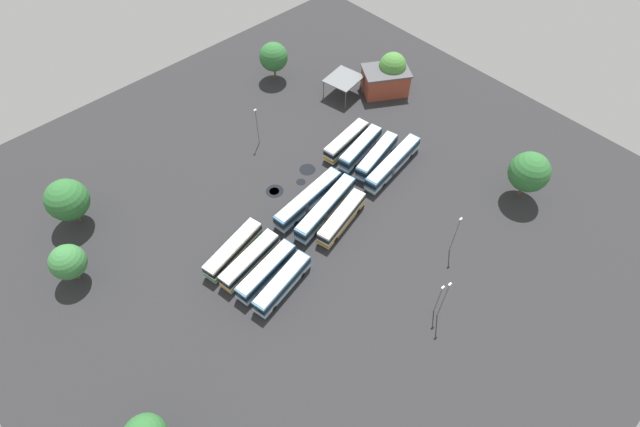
{
  "coord_description": "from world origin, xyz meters",
  "views": [
    {
      "loc": [
        -37.74,
        -41.31,
        69.45
      ],
      "look_at": [
        -1.1,
        -1.73,
        1.48
      ],
      "focal_mm": 27.38,
      "sensor_mm": 36.0,
      "label": 1
    }
  ],
  "objects": [
    {
      "name": "tree_east_edge",
      "position": [
        19.46,
        35.84,
        5.7
      ],
      "size": [
        6.42,
        6.42,
        8.92
      ],
      "color": "brown",
      "rests_on": "ground_plane"
    },
    {
      "name": "puddle_back_corner",
      "position": [
        -2.93,
        8.9,
        0.0
      ],
      "size": [
        3.38,
        3.38,
        0.01
      ],
      "primitive_type": "cylinder",
      "color": "black",
      "rests_on": "ground_plane"
    },
    {
      "name": "bus_row2_slot3",
      "position": [
        15.29,
        8.18,
        1.8
      ],
      "size": [
        12.03,
        4.23,
        3.4
      ],
      "color": "silver",
      "rests_on": "ground_plane"
    },
    {
      "name": "lamp_post_near_entrance",
      "position": [
        10.52,
        -21.88,
        4.85
      ],
      "size": [
        0.56,
        0.28,
        8.86
      ],
      "color": "slate",
      "rests_on": "ground_plane"
    },
    {
      "name": "bus_row0_slot1",
      "position": [
        -15.8,
        -4.82,
        1.8
      ],
      "size": [
        12.43,
        4.51,
        3.4
      ],
      "color": "teal",
      "rests_on": "ground_plane"
    },
    {
      "name": "lamp_post_mid_lot",
      "position": [
        -0.68,
        -28.21,
        5.26
      ],
      "size": [
        0.56,
        0.28,
        9.68
      ],
      "color": "slate",
      "rests_on": "ground_plane"
    },
    {
      "name": "puddle_near_shelter",
      "position": [
        -3.0,
        8.96,
        0.0
      ],
      "size": [
        1.91,
        1.91,
        0.01
      ],
      "primitive_type": "cylinder",
      "color": "black",
      "rests_on": "ground_plane"
    },
    {
      "name": "bus_row2_slot0",
      "position": [
        17.45,
        -2.41,
        1.8
      ],
      "size": [
        16.1,
        4.97,
        3.4
      ],
      "color": "teal",
      "rests_on": "ground_plane"
    },
    {
      "name": "bus_row1_slot0",
      "position": [
        0.87,
        -5.23,
        1.8
      ],
      "size": [
        12.5,
        5.32,
        3.4
      ],
      "color": "silver",
      "rests_on": "ground_plane"
    },
    {
      "name": "bus_row1_slot2",
      "position": [
        -0.59,
        1.94,
        1.8
      ],
      "size": [
        16.09,
        4.32,
        3.4
      ],
      "color": "teal",
      "rests_on": "ground_plane"
    },
    {
      "name": "puddle_between_rows",
      "position": [
        5.35,
        8.87,
        0.0
      ],
      "size": [
        3.18,
        3.18,
        0.01
      ],
      "primitive_type": "cylinder",
      "color": "black",
      "rests_on": "ground_plane"
    },
    {
      "name": "puddle_front_lane",
      "position": [
        -12.55,
        5.49,
        0.0
      ],
      "size": [
        2.27,
        2.27,
        0.01
      ],
      "primitive_type": "cylinder",
      "color": "black",
      "rests_on": "ground_plane"
    },
    {
      "name": "tree_northwest",
      "position": [
        29.82,
        -22.91,
        6.44
      ],
      "size": [
        7.28,
        7.28,
        10.08
      ],
      "color": "brown",
      "rests_on": "ground_plane"
    },
    {
      "name": "depot_building",
      "position": [
        34.56,
        15.38,
        2.82
      ],
      "size": [
        12.2,
        11.22,
        5.6
      ],
      "color": "#99422D",
      "rests_on": "ground_plane"
    },
    {
      "name": "tree_south_edge",
      "position": [
        -33.12,
        27.1,
        5.96
      ],
      "size": [
        7.28,
        7.28,
        9.6
      ],
      "color": "brown",
      "rests_on": "ground_plane"
    },
    {
      "name": "bus_row0_slot0",
      "position": [
        -15.33,
        -8.3,
        1.8
      ],
      "size": [
        12.24,
        4.84,
        3.4
      ],
      "color": "teal",
      "rests_on": "ground_plane"
    },
    {
      "name": "bus_row0_slot3",
      "position": [
        -17.15,
        2.27,
        1.8
      ],
      "size": [
        12.51,
        5.16,
        3.4
      ],
      "color": "silver",
      "rests_on": "ground_plane"
    },
    {
      "name": "puddle_centre_drain",
      "position": [
        2.24,
        7.28,
        0.0
      ],
      "size": [
        1.81,
        1.81,
        0.01
      ],
      "primitive_type": "cylinder",
      "color": "black",
      "rests_on": "ground_plane"
    },
    {
      "name": "bus_row2_slot1",
      "position": [
        16.61,
        1.02,
        1.8
      ],
      "size": [
        12.76,
        5.38,
        3.4
      ],
      "color": "teal",
      "rests_on": "ground_plane"
    },
    {
      "name": "ground_plane",
      "position": [
        0.0,
        0.0,
        0.0
      ],
      "size": [
        113.8,
        113.8,
        0.0
      ],
      "primitive_type": "plane",
      "color": "#28282B"
    },
    {
      "name": "lamp_post_by_building",
      "position": [
        3.14,
        21.2,
        4.75
      ],
      "size": [
        0.56,
        0.28,
        8.67
      ],
      "color": "slate",
      "rests_on": "ground_plane"
    },
    {
      "name": "maintenance_shelter",
      "position": [
        26.83,
        20.85,
        4.12
      ],
      "size": [
        8.31,
        7.73,
        4.36
      ],
      "color": "slate",
      "rests_on": "ground_plane"
    },
    {
      "name": "bus_row2_slot2",
      "position": [
        15.88,
        4.79,
        1.8
      ],
      "size": [
        12.5,
        4.97,
        3.4
      ],
      "color": "teal",
      "rests_on": "ground_plane"
    },
    {
      "name": "bus_row1_slot1",
      "position": [
        0.31,
        -1.71,
        1.8
      ],
      "size": [
        16.07,
        5.84,
        3.4
      ],
      "color": "teal",
      "rests_on": "ground_plane"
    },
    {
      "name": "tree_north_edge",
      "position": [
        36.46,
        15.34,
        5.69
      ],
      "size": [
        6.04,
        6.04,
        8.72
      ],
      "color": "brown",
      "rests_on": "ground_plane"
    },
    {
      "name": "lamp_post_far_corner",
      "position": [
        -0.47,
        -27.35,
        4.13
      ],
      "size": [
        0.56,
        0.28,
        7.44
      ],
      "color": "slate",
      "rests_on": "ground_plane"
    },
    {
      "name": "tree_northeast",
      "position": [
        -38.58,
        16.09,
        4.83
      ],
      "size": [
        5.71,
        5.71,
        7.69
      ],
      "color": "brown",
      "rests_on": "ground_plane"
    },
    {
      "name": "bus_row0_slot2",
      "position": [
        -16.45,
        -1.28,
        1.8
      ],
      "size": [
        12.28,
        4.52,
        3.4
      ],
      "color": "silver",
      "rests_on": "ground_plane"
    }
  ]
}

